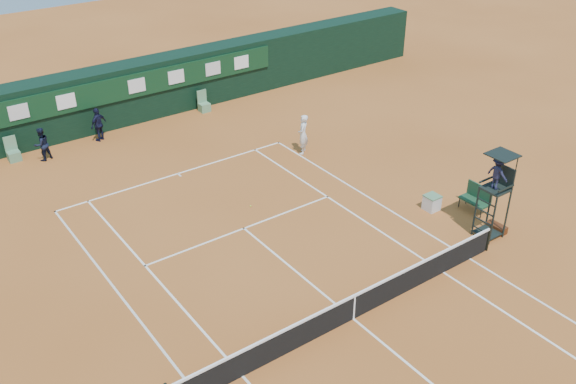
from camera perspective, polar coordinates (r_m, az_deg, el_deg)
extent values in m
plane|color=#B2612A|center=(20.63, 5.81, -11.15)|extent=(90.00, 90.00, 0.00)
cube|color=white|center=(28.92, -9.77, 1.62)|extent=(11.05, 0.08, 0.01)
cube|color=white|center=(23.94, 15.83, -5.72)|extent=(0.08, 23.85, 0.01)
cube|color=white|center=(23.04, 13.62, -6.94)|extent=(0.08, 23.85, 0.01)
cube|color=white|center=(18.82, -4.08, -15.99)|extent=(0.08, 23.85, 0.01)
cube|color=white|center=(24.73, -3.94, -3.24)|extent=(8.31, 0.08, 0.01)
cube|color=white|center=(20.63, 5.81, -11.14)|extent=(0.08, 12.88, 0.01)
cube|color=silver|center=(28.80, -9.64, 1.50)|extent=(0.08, 0.30, 0.01)
cube|color=black|center=(20.34, 5.88, -10.20)|extent=(12.60, 0.04, 0.90)
cube|color=white|center=(20.04, 5.95, -9.15)|extent=(12.80, 0.06, 0.08)
cube|color=white|center=(20.33, 5.88, -10.17)|extent=(0.06, 0.05, 0.92)
cylinder|color=black|center=(24.28, 17.39, -3.89)|extent=(0.10, 0.10, 1.10)
cube|color=black|center=(34.12, -15.32, 8.23)|extent=(40.00, 1.50, 3.00)
cube|color=#0D321A|center=(33.20, -14.93, 8.80)|extent=(18.00, 0.10, 1.20)
cube|color=silver|center=(31.91, -22.83, 6.57)|extent=(0.90, 0.04, 0.70)
cube|color=white|center=(32.39, -19.12, 7.61)|extent=(0.90, 0.04, 0.70)
cube|color=silver|center=(33.48, -13.29, 9.18)|extent=(0.90, 0.04, 0.70)
cube|color=silver|center=(34.31, -9.91, 10.05)|extent=(0.90, 0.04, 0.70)
cube|color=silver|center=(35.26, -6.69, 10.83)|extent=(0.90, 0.04, 0.70)
cube|color=white|center=(36.12, -4.17, 11.42)|extent=(0.90, 0.04, 0.70)
cube|color=#588762|center=(32.13, -23.17, 2.95)|extent=(0.55, 0.50, 0.46)
cube|color=#5C8D65|center=(32.10, -23.47, 4.00)|extent=(0.55, 0.06, 0.70)
cube|color=#5E9065|center=(35.17, -7.44, 7.47)|extent=(0.55, 0.50, 0.46)
cube|color=#588760|center=(35.14, -7.68, 8.44)|extent=(0.55, 0.06, 0.70)
cylinder|color=black|center=(24.40, 17.74, -2.50)|extent=(0.07, 0.07, 2.00)
cylinder|color=black|center=(24.79, 16.31, -1.71)|extent=(0.07, 0.07, 2.00)
cylinder|color=black|center=(24.98, 18.87, -1.91)|extent=(0.07, 0.07, 2.00)
cylinder|color=black|center=(25.36, 17.46, -1.15)|extent=(0.07, 0.07, 2.00)
cube|color=black|center=(24.38, 17.96, 0.27)|extent=(0.85, 0.85, 0.08)
cube|color=black|center=(24.48, 18.69, 1.37)|extent=(0.06, 0.85, 0.80)
cube|color=black|center=(24.07, 18.81, 0.30)|extent=(0.85, 0.05, 0.06)
cube|color=black|center=(24.49, 17.28, 1.09)|extent=(0.85, 0.05, 0.06)
cylinder|color=black|center=(24.09, 19.60, 1.94)|extent=(0.04, 0.04, 1.00)
cylinder|color=black|center=(24.48, 18.12, 2.67)|extent=(0.04, 0.04, 1.00)
cube|color=black|center=(23.81, 18.54, 3.15)|extent=(0.95, 0.95, 0.04)
cube|color=black|center=(25.32, 17.30, -3.45)|extent=(0.80, 0.80, 0.05)
cube|color=black|center=(24.91, 16.82, -3.28)|extent=(0.04, 0.80, 0.04)
cube|color=black|center=(24.70, 16.95, -2.50)|extent=(0.04, 0.80, 0.04)
cube|color=black|center=(24.50, 17.09, -1.71)|extent=(0.04, 0.80, 0.04)
cube|color=black|center=(24.30, 17.22, -0.90)|extent=(0.04, 0.80, 0.04)
imported|color=#191A33|center=(24.03, 18.14, 1.64)|extent=(0.47, 0.82, 1.28)
cube|color=#193F26|center=(26.61, 16.23, -0.78)|extent=(0.55, 1.20, 0.08)
cube|color=#183D26|center=(26.62, 16.68, 0.03)|extent=(0.06, 1.20, 0.60)
cylinder|color=black|center=(26.30, 16.76, -1.88)|extent=(0.04, 0.04, 0.41)
cylinder|color=black|center=(26.62, 17.36, -1.58)|extent=(0.04, 0.04, 0.41)
cylinder|color=black|center=(26.86, 14.97, -0.89)|extent=(0.04, 0.04, 0.41)
cylinder|color=black|center=(27.17, 15.57, -0.61)|extent=(0.04, 0.04, 0.41)
cube|color=black|center=(25.71, 18.03, -3.04)|extent=(0.36, 0.80, 0.30)
cube|color=silver|center=(26.36, 12.66, -0.96)|extent=(0.55, 0.55, 0.60)
cube|color=#55835A|center=(26.20, 12.73, -0.36)|extent=(0.57, 0.57, 0.05)
sphere|color=#BDDE33|center=(26.07, -3.34, -1.26)|extent=(0.07, 0.07, 0.07)
imported|color=white|center=(29.96, 1.34, 5.15)|extent=(0.82, 0.82, 1.92)
imported|color=black|center=(31.46, -21.04, 3.98)|extent=(0.91, 0.80, 1.58)
imported|color=black|center=(32.61, -16.49, 5.79)|extent=(1.07, 0.83, 1.69)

